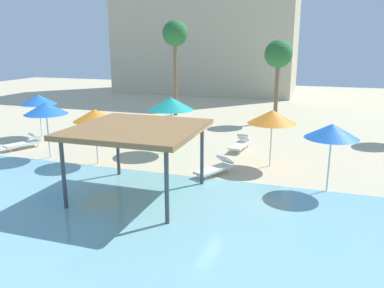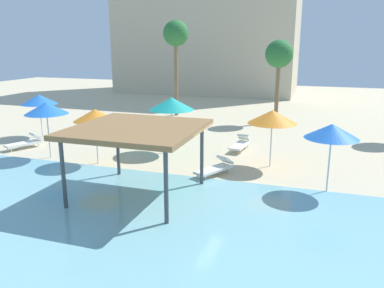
{
  "view_description": "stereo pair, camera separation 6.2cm",
  "coord_description": "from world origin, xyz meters",
  "px_view_note": "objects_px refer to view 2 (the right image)",
  "views": [
    {
      "loc": [
        4.53,
        -13.08,
        5.43
      ],
      "look_at": [
        -0.44,
        2.0,
        1.3
      ],
      "focal_mm": 36.34,
      "sensor_mm": 36.0,
      "label": 1
    },
    {
      "loc": [
        4.59,
        -13.06,
        5.43
      ],
      "look_at": [
        -0.44,
        2.0,
        1.3
      ],
      "focal_mm": 36.34,
      "sensor_mm": 36.0,
      "label": 2
    }
  ],
  "objects_px": {
    "shade_pavilion": "(137,131)",
    "lounge_chair_0": "(241,144)",
    "lounge_chair_2": "(26,142)",
    "beach_umbrella_orange_1": "(95,115)",
    "beach_umbrella_orange_5": "(272,117)",
    "beach_umbrella_blue_0": "(46,108)",
    "lounge_chair_1": "(216,167)",
    "lounge_chair_4": "(134,131)",
    "beach_umbrella_blue_6": "(332,131)",
    "beach_umbrella_teal_2": "(171,104)",
    "palm_tree_1": "(279,56)",
    "beach_umbrella_blue_3": "(39,99)",
    "palm_tree_0": "(176,36)"
  },
  "relations": [
    {
      "from": "lounge_chair_0",
      "to": "lounge_chair_2",
      "type": "height_order",
      "value": "same"
    },
    {
      "from": "beach_umbrella_blue_6",
      "to": "lounge_chair_2",
      "type": "height_order",
      "value": "beach_umbrella_blue_6"
    },
    {
      "from": "lounge_chair_1",
      "to": "lounge_chair_4",
      "type": "relative_size",
      "value": 0.98
    },
    {
      "from": "beach_umbrella_blue_0",
      "to": "lounge_chair_0",
      "type": "distance_m",
      "value": 9.82
    },
    {
      "from": "beach_umbrella_teal_2",
      "to": "lounge_chair_0",
      "type": "distance_m",
      "value": 4.21
    },
    {
      "from": "lounge_chair_1",
      "to": "shade_pavilion",
      "type": "bearing_deg",
      "value": -5.54
    },
    {
      "from": "beach_umbrella_orange_5",
      "to": "lounge_chair_4",
      "type": "distance_m",
      "value": 9.39
    },
    {
      "from": "beach_umbrella_blue_3",
      "to": "beach_umbrella_blue_6",
      "type": "xyz_separation_m",
      "value": [
        16.17,
        -4.06,
        0.11
      ]
    },
    {
      "from": "beach_umbrella_blue_6",
      "to": "lounge_chair_0",
      "type": "xyz_separation_m",
      "value": [
        -4.28,
        4.89,
        -2.01
      ]
    },
    {
      "from": "beach_umbrella_orange_1",
      "to": "beach_umbrella_orange_5",
      "type": "bearing_deg",
      "value": 15.37
    },
    {
      "from": "beach_umbrella_orange_1",
      "to": "palm_tree_0",
      "type": "bearing_deg",
      "value": 94.28
    },
    {
      "from": "lounge_chair_0",
      "to": "lounge_chair_4",
      "type": "xyz_separation_m",
      "value": [
        -6.71,
        0.97,
        0.0
      ]
    },
    {
      "from": "beach_umbrella_teal_2",
      "to": "palm_tree_1",
      "type": "bearing_deg",
      "value": 66.54
    },
    {
      "from": "beach_umbrella_orange_1",
      "to": "palm_tree_0",
      "type": "xyz_separation_m",
      "value": [
        -0.97,
        12.91,
        3.66
      ]
    },
    {
      "from": "shade_pavilion",
      "to": "beach_umbrella_blue_3",
      "type": "xyz_separation_m",
      "value": [
        -9.64,
        6.64,
        -0.21
      ]
    },
    {
      "from": "lounge_chair_0",
      "to": "lounge_chair_2",
      "type": "distance_m",
      "value": 11.42
    },
    {
      "from": "beach_umbrella_blue_3",
      "to": "beach_umbrella_blue_6",
      "type": "distance_m",
      "value": 16.67
    },
    {
      "from": "lounge_chair_2",
      "to": "beach_umbrella_teal_2",
      "type": "bearing_deg",
      "value": 128.11
    },
    {
      "from": "beach_umbrella_blue_3",
      "to": "lounge_chair_1",
      "type": "height_order",
      "value": "beach_umbrella_blue_3"
    },
    {
      "from": "beach_umbrella_blue_3",
      "to": "lounge_chair_2",
      "type": "bearing_deg",
      "value": -68.9
    },
    {
      "from": "beach_umbrella_teal_2",
      "to": "beach_umbrella_blue_3",
      "type": "bearing_deg",
      "value": 175.38
    },
    {
      "from": "beach_umbrella_orange_5",
      "to": "beach_umbrella_blue_6",
      "type": "xyz_separation_m",
      "value": [
        2.44,
        -2.49,
        0.06
      ]
    },
    {
      "from": "beach_umbrella_orange_5",
      "to": "lounge_chair_4",
      "type": "relative_size",
      "value": 1.3
    },
    {
      "from": "shade_pavilion",
      "to": "beach_umbrella_teal_2",
      "type": "relative_size",
      "value": 1.55
    },
    {
      "from": "beach_umbrella_blue_3",
      "to": "palm_tree_1",
      "type": "height_order",
      "value": "palm_tree_1"
    },
    {
      "from": "beach_umbrella_blue_3",
      "to": "palm_tree_0",
      "type": "bearing_deg",
      "value": 61.07
    },
    {
      "from": "beach_umbrella_blue_0",
      "to": "palm_tree_1",
      "type": "relative_size",
      "value": 0.48
    },
    {
      "from": "beach_umbrella_blue_0",
      "to": "lounge_chair_2",
      "type": "height_order",
      "value": "beach_umbrella_blue_0"
    },
    {
      "from": "shade_pavilion",
      "to": "lounge_chair_4",
      "type": "distance_m",
      "value": 9.77
    },
    {
      "from": "beach_umbrella_blue_6",
      "to": "lounge_chair_0",
      "type": "height_order",
      "value": "beach_umbrella_blue_6"
    },
    {
      "from": "beach_umbrella_teal_2",
      "to": "lounge_chair_4",
      "type": "distance_m",
      "value": 4.76
    },
    {
      "from": "beach_umbrella_blue_0",
      "to": "lounge_chair_1",
      "type": "relative_size",
      "value": 1.39
    },
    {
      "from": "lounge_chair_2",
      "to": "palm_tree_1",
      "type": "relative_size",
      "value": 0.35
    },
    {
      "from": "beach_umbrella_orange_1",
      "to": "beach_umbrella_blue_3",
      "type": "distance_m",
      "value": 7.1
    },
    {
      "from": "palm_tree_0",
      "to": "palm_tree_1",
      "type": "relative_size",
      "value": 1.25
    },
    {
      "from": "beach_umbrella_blue_0",
      "to": "lounge_chair_1",
      "type": "bearing_deg",
      "value": 0.69
    },
    {
      "from": "beach_umbrella_blue_6",
      "to": "lounge_chair_4",
      "type": "relative_size",
      "value": 1.32
    },
    {
      "from": "beach_umbrella_teal_2",
      "to": "palm_tree_1",
      "type": "height_order",
      "value": "palm_tree_1"
    },
    {
      "from": "shade_pavilion",
      "to": "lounge_chair_0",
      "type": "height_order",
      "value": "shade_pavilion"
    },
    {
      "from": "beach_umbrella_orange_5",
      "to": "lounge_chair_2",
      "type": "bearing_deg",
      "value": -175.89
    },
    {
      "from": "beach_umbrella_orange_1",
      "to": "beach_umbrella_teal_2",
      "type": "distance_m",
      "value": 3.92
    },
    {
      "from": "beach_umbrella_blue_0",
      "to": "beach_umbrella_orange_5",
      "type": "relative_size",
      "value": 1.05
    },
    {
      "from": "shade_pavilion",
      "to": "beach_umbrella_orange_1",
      "type": "distance_m",
      "value": 4.64
    },
    {
      "from": "lounge_chair_4",
      "to": "beach_umbrella_blue_3",
      "type": "bearing_deg",
      "value": -89.8
    },
    {
      "from": "beach_umbrella_teal_2",
      "to": "lounge_chair_1",
      "type": "distance_m",
      "value": 4.69
    },
    {
      "from": "palm_tree_0",
      "to": "lounge_chair_1",
      "type": "bearing_deg",
      "value": -62.59
    },
    {
      "from": "beach_umbrella_orange_1",
      "to": "lounge_chair_2",
      "type": "relative_size",
      "value": 1.3
    },
    {
      "from": "beach_umbrella_orange_1",
      "to": "lounge_chair_2",
      "type": "bearing_deg",
      "value": 166.96
    },
    {
      "from": "beach_umbrella_orange_5",
      "to": "lounge_chair_2",
      "type": "height_order",
      "value": "beach_umbrella_orange_5"
    },
    {
      "from": "beach_umbrella_blue_3",
      "to": "beach_umbrella_orange_1",
      "type": "bearing_deg",
      "value": -31.12
    }
  ]
}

